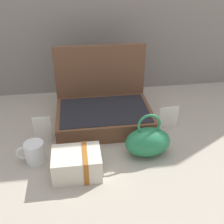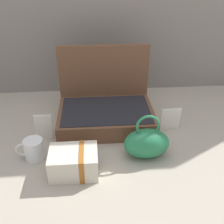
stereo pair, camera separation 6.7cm
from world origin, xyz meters
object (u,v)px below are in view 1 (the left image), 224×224
(teal_pouch_handbag, at_px, (148,142))
(coffee_mug, at_px, (34,152))
(cream_toiletry_bag, at_px, (78,164))
(poster_card_right, at_px, (42,129))
(open_suitcase, at_px, (103,108))
(info_card_left, at_px, (169,117))

(teal_pouch_handbag, xyz_separation_m, coffee_mug, (-0.50, 0.02, -0.02))
(cream_toiletry_bag, bearing_deg, poster_card_right, 122.22)
(cream_toiletry_bag, bearing_deg, open_suitcase, 68.93)
(open_suitcase, distance_m, info_card_left, 0.34)
(coffee_mug, xyz_separation_m, info_card_left, (0.66, 0.19, 0.01))
(teal_pouch_handbag, xyz_separation_m, info_card_left, (0.16, 0.21, -0.01))
(teal_pouch_handbag, bearing_deg, open_suitcase, 118.17)
(open_suitcase, xyz_separation_m, cream_toiletry_bag, (-0.15, -0.39, -0.03))
(info_card_left, bearing_deg, open_suitcase, 158.10)
(teal_pouch_handbag, relative_size, cream_toiletry_bag, 1.08)
(cream_toiletry_bag, distance_m, poster_card_right, 0.30)
(teal_pouch_handbag, bearing_deg, coffee_mug, 177.49)
(info_card_left, distance_m, poster_card_right, 0.64)
(teal_pouch_handbag, bearing_deg, poster_card_right, 160.32)
(open_suitcase, relative_size, teal_pouch_handbag, 2.30)
(cream_toiletry_bag, relative_size, poster_card_right, 1.48)
(poster_card_right, bearing_deg, teal_pouch_handbag, -18.40)
(coffee_mug, distance_m, info_card_left, 0.69)
(open_suitcase, bearing_deg, cream_toiletry_bag, -111.07)
(open_suitcase, relative_size, info_card_left, 4.17)
(teal_pouch_handbag, bearing_deg, info_card_left, 51.60)
(open_suitcase, height_order, poster_card_right, open_suitcase)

